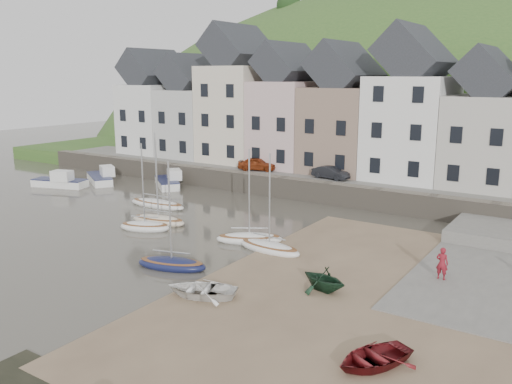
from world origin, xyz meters
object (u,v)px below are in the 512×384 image
Objects in this scene: car_left at (257,164)px; car_right at (331,173)px; person_red at (442,263)px; sailboat_0 at (157,204)px; rowboat_red at (373,357)px; rowboat_white at (202,289)px; rowboat_green at (324,278)px.

car_right is at bearing -107.59° from car_left.
car_right reaches higher than person_red.
sailboat_0 is at bearing 150.43° from car_left.
person_red is (-0.17, 10.05, 0.60)m from rowboat_red.
rowboat_white reaches higher than rowboat_red.
rowboat_white is 1.09× the size of rowboat_red.
car_left is at bearing 158.19° from rowboat_red.
person_red reaches higher than rowboat_white.
person_red is at bearing 148.30° from rowboat_green.
person_red is (23.89, -3.72, 0.73)m from sailboat_0.
sailboat_0 is at bearing 147.07° from car_right.
rowboat_red is at bearing -142.01° from car_right.
rowboat_red is at bearing -29.77° from sailboat_0.
car_left is at bearing -33.50° from person_red.
rowboat_green is 7.14m from rowboat_red.
rowboat_white is 1.39× the size of rowboat_green.
rowboat_red is (4.69, -5.37, -0.33)m from rowboat_green.
sailboat_0 reaches higher than rowboat_red.
sailboat_0 reaches higher than rowboat_green.
rowboat_white is 24.10m from car_right.
rowboat_white is 12.60m from person_red.
car_right is (-13.87, 25.09, 1.78)m from rowboat_red.
car_right reaches higher than rowboat_red.
car_left is (-12.27, 23.62, 1.81)m from rowboat_white.
car_left reaches higher than person_red.
rowboat_red is at bearing -156.79° from car_left.
sailboat_0 is 1.82× the size of rowboat_white.
person_red is 0.47× the size of car_left.
rowboat_white is 1.01× the size of car_right.
rowboat_green is at bearing 108.75° from rowboat_white.
person_red is at bearing -142.58° from car_left.
car_left reaches higher than rowboat_white.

